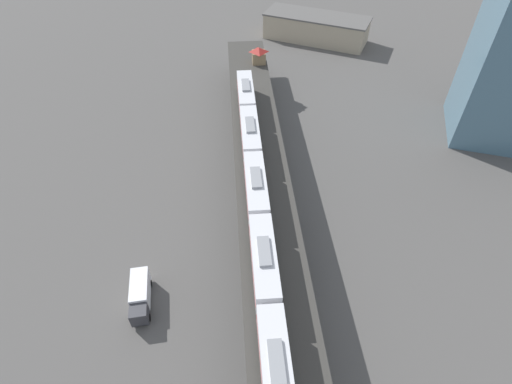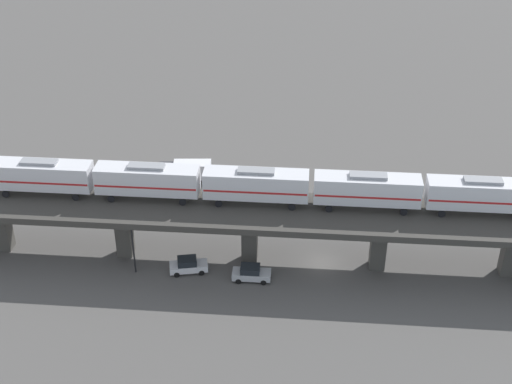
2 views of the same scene
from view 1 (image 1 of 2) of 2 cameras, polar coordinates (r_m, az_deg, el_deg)
name	(u,v)px [view 1 (image 1 of 2)]	position (r m, az deg, el deg)	size (l,w,h in m)	color
ground_plane	(261,196)	(68.16, 0.68, -0.58)	(400.00, 400.00, 0.00)	#514F4C
elevated_viaduct	(261,169)	(63.85, 0.74, 3.26)	(39.05, 89.41, 7.16)	#393733
subway_train	(256,187)	(55.70, 0.00, 0.77)	(23.76, 59.66, 4.45)	silver
signal_hut	(259,55)	(91.84, 0.41, 19.00)	(4.12, 4.12, 3.40)	#8C7251
street_car_white	(290,266)	(57.81, 4.91, -10.52)	(3.87, 4.68, 1.89)	silver
street_car_silver	(289,226)	(62.44, 4.77, -4.92)	(3.22, 4.75, 1.89)	#B7BABF
delivery_truck	(140,295)	(56.18, -16.23, -13.97)	(5.06, 7.48, 3.20)	#333338
street_lamp	(303,292)	(51.93, 6.70, -13.94)	(0.44, 0.44, 6.94)	black
warehouse_building	(316,28)	(121.60, 8.57, 22.19)	(29.64, 13.80, 6.80)	tan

